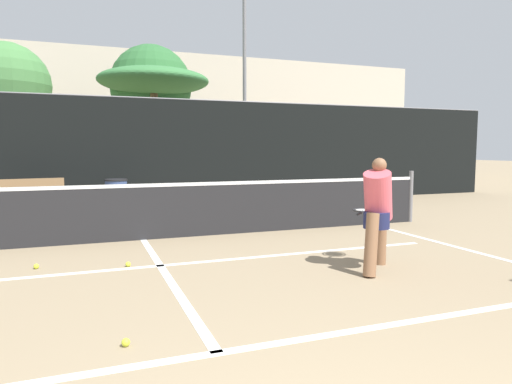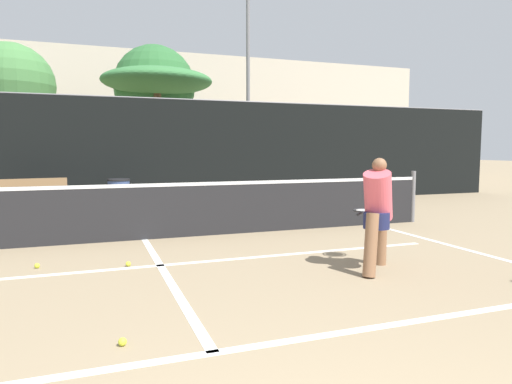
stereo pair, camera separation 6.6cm
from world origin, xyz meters
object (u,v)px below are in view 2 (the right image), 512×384
(courtside_bench, at_px, (34,196))
(parked_car, at_px, (253,176))
(player_practicing, at_px, (377,210))
(trash_bin, at_px, (119,196))

(courtside_bench, distance_m, parked_car, 7.42)
(parked_car, bearing_deg, courtside_bench, -151.34)
(player_practicing, xyz_separation_m, trash_bin, (-2.75, 6.57, -0.35))
(trash_bin, bearing_deg, player_practicing, -67.29)
(courtside_bench, relative_size, parked_car, 0.35)
(trash_bin, relative_size, parked_car, 0.20)
(parked_car, bearing_deg, player_practicing, -100.84)
(courtside_bench, height_order, trash_bin, courtside_bench)
(trash_bin, xyz_separation_m, parked_car, (4.67, 3.46, 0.20))
(trash_bin, height_order, parked_car, parked_car)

